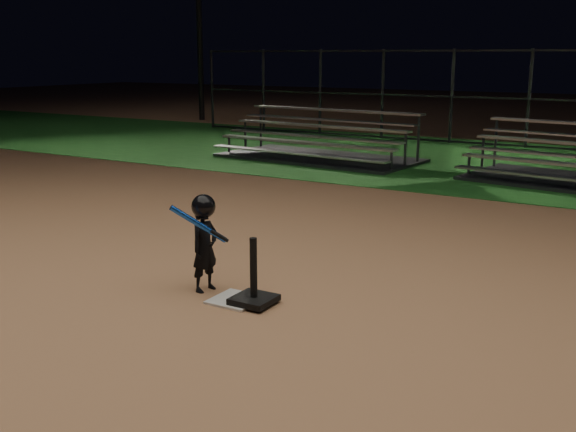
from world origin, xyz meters
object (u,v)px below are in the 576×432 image
object	(u,v)px
child_batter	(204,240)
batting_tee	(254,292)
home_plate	(236,300)
bleacher_left	(318,150)

from	to	relation	value
child_batter	batting_tee	bearing A→B (deg)	-90.01
home_plate	batting_tee	world-z (taller)	batting_tee
batting_tee	child_batter	distance (m)	0.77
child_batter	bleacher_left	world-z (taller)	bleacher_left
home_plate	child_batter	size ratio (longest dim) A/B	0.45
home_plate	bleacher_left	bearing A→B (deg)	113.27
batting_tee	child_batter	bearing A→B (deg)	171.58
bleacher_left	child_batter	bearing A→B (deg)	-64.03
batting_tee	child_batter	xyz separation A→B (m)	(-0.65, 0.10, 0.40)
home_plate	batting_tee	bearing A→B (deg)	1.66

